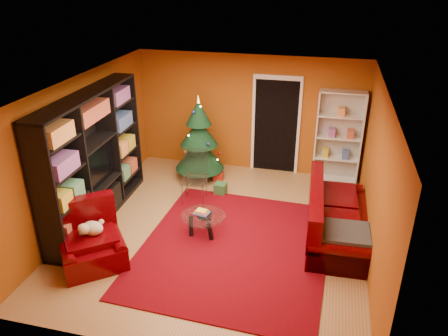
% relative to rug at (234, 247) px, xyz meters
% --- Properties ---
extents(floor, '(5.00, 5.50, 0.05)m').
position_rel_rug_xyz_m(floor, '(-0.38, 0.43, -0.04)').
color(floor, olive).
rests_on(floor, ground).
extents(ceiling, '(5.00, 5.50, 0.05)m').
position_rel_rug_xyz_m(ceiling, '(-0.38, 0.43, 2.61)').
color(ceiling, silver).
rests_on(ceiling, wall_back).
extents(wall_back, '(5.00, 0.05, 2.60)m').
position_rel_rug_xyz_m(wall_back, '(-0.38, 3.21, 1.29)').
color(wall_back, '#984A11').
rests_on(wall_back, ground).
extents(wall_left, '(0.05, 5.50, 2.60)m').
position_rel_rug_xyz_m(wall_left, '(-2.91, 0.43, 1.29)').
color(wall_left, '#984A11').
rests_on(wall_left, ground).
extents(wall_right, '(0.05, 5.50, 2.60)m').
position_rel_rug_xyz_m(wall_right, '(2.14, 0.43, 1.29)').
color(wall_right, '#984A11').
rests_on(wall_right, ground).
extents(doorway, '(1.06, 0.60, 2.16)m').
position_rel_rug_xyz_m(doorway, '(0.22, 3.16, 1.04)').
color(doorway, black).
rests_on(doorway, floor).
extents(rug, '(3.15, 3.63, 0.02)m').
position_rel_rug_xyz_m(rug, '(0.00, 0.00, 0.00)').
color(rug, '#5E030B').
rests_on(rug, floor).
extents(media_unit, '(0.55, 3.08, 2.35)m').
position_rel_rug_xyz_m(media_unit, '(-2.66, 0.40, 1.17)').
color(media_unit, black).
rests_on(media_unit, floor).
extents(christmas_tree, '(1.31, 1.31, 1.90)m').
position_rel_rug_xyz_m(christmas_tree, '(-1.32, 2.42, 0.91)').
color(christmas_tree, black).
rests_on(christmas_tree, floor).
extents(gift_box_teal, '(0.37, 0.37, 0.33)m').
position_rel_rug_xyz_m(gift_box_teal, '(-1.49, 2.58, 0.16)').
color(gift_box_teal, '#1E706E').
rests_on(gift_box_teal, floor).
extents(gift_box_green, '(0.24, 0.24, 0.23)m').
position_rel_rug_xyz_m(gift_box_green, '(-0.69, 1.79, 0.11)').
color(gift_box_green, '#22552A').
rests_on(gift_box_green, floor).
extents(gift_box_red, '(0.21, 0.21, 0.20)m').
position_rel_rug_xyz_m(gift_box_red, '(-0.89, 2.37, 0.09)').
color(gift_box_red, maroon).
rests_on(gift_box_red, floor).
extents(white_bookshelf, '(0.94, 0.34, 2.04)m').
position_rel_rug_xyz_m(white_bookshelf, '(1.57, 3.00, 0.98)').
color(white_bookshelf, white).
rests_on(white_bookshelf, floor).
extents(armchair, '(1.44, 1.44, 0.80)m').
position_rel_rug_xyz_m(armchair, '(-2.08, -0.91, 0.39)').
color(armchair, '#3C0105').
rests_on(armchair, rug).
extents(dog, '(0.50, 0.48, 0.26)m').
position_rel_rug_xyz_m(dog, '(-2.07, -0.84, 0.59)').
color(dog, beige).
rests_on(dog, armchair).
extents(sofa, '(1.07, 2.23, 0.95)m').
position_rel_rug_xyz_m(sofa, '(1.64, 0.74, 0.46)').
color(sofa, '#3C0105').
rests_on(sofa, rug).
extents(coffee_table, '(0.91, 0.91, 0.48)m').
position_rel_rug_xyz_m(coffee_table, '(-0.61, 0.25, 0.19)').
color(coffee_table, gray).
rests_on(coffee_table, rug).
extents(acrylic_chair, '(0.54, 0.58, 0.96)m').
position_rel_rug_xyz_m(acrylic_chair, '(-1.11, 1.34, 0.47)').
color(acrylic_chair, '#66605B').
rests_on(acrylic_chair, rug).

